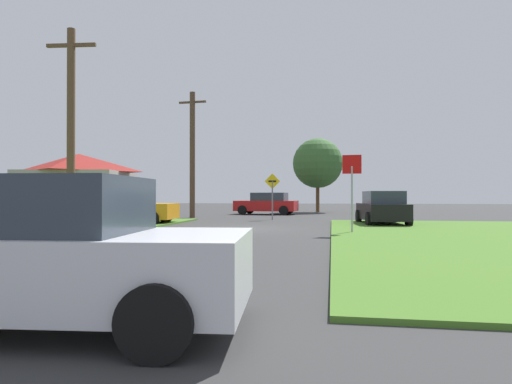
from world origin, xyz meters
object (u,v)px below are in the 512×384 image
car_on_crossroad (382,208)px  barn (79,185)px  utility_pole_mid (192,153)px  oak_tree_left (318,163)px  parked_car_near_building (127,208)px  car_approaching_junction (267,204)px  utility_pole_near (71,128)px  stop_sign (352,179)px  direction_sign (272,191)px  car_behind_on_main_road (43,253)px

car_on_crossroad → barn: (-19.61, 6.42, 1.34)m
utility_pole_mid → barn: bearing=172.1°
utility_pole_mid → oak_tree_left: (7.52, 11.03, 0.06)m
oak_tree_left → parked_car_near_building: bearing=-117.0°
car_approaching_junction → utility_pole_near: size_ratio=0.64×
barn → stop_sign: bearing=-33.2°
stop_sign → utility_pole_mid: utility_pole_mid is taller
car_on_crossroad → parked_car_near_building: size_ratio=0.90×
utility_pole_mid → oak_tree_left: bearing=55.7°
utility_pole_near → utility_pole_mid: (0.46, 12.79, 0.26)m
car_approaching_junction → utility_pole_mid: utility_pole_mid is taller
car_on_crossroad → oak_tree_left: size_ratio=0.67×
car_on_crossroad → direction_sign: bearing=50.5°
stop_sign → utility_pole_mid: (-9.44, 10.58, 2.06)m
car_behind_on_main_road → stop_sign: bearing=68.0°
car_on_crossroad → utility_pole_near: utility_pole_near is taller
utility_pole_mid → direction_sign: bearing=-15.4°
car_approaching_junction → utility_pole_mid: size_ratio=0.60×
utility_pole_near → barn: (-8.06, 13.97, -1.67)m
utility_pole_mid → oak_tree_left: utility_pole_mid is taller
car_behind_on_main_road → utility_pole_near: (-6.10, 10.39, 3.01)m
car_behind_on_main_road → utility_pole_mid: (-5.65, 23.18, 3.27)m
utility_pole_near → barn: 16.22m
car_approaching_junction → utility_pole_mid: bearing=62.4°
utility_pole_near → direction_sign: utility_pole_near is taller
oak_tree_left → utility_pole_mid: bearing=-124.3°
car_on_crossroad → oak_tree_left: bearing=6.0°
utility_pole_near → car_behind_on_main_road: bearing=-59.6°
parked_car_near_building → utility_pole_near: bearing=-84.1°
car_behind_on_main_road → parked_car_near_building: bearing=107.4°
car_approaching_junction → utility_pole_mid: 7.81m
car_behind_on_main_road → utility_pole_mid: size_ratio=0.55×
parked_car_near_building → utility_pole_mid: size_ratio=0.59×
car_on_crossroad → utility_pole_near: bearing=116.8°
car_behind_on_main_road → car_approaching_junction: bearing=88.1°
utility_pole_mid → barn: 8.81m
stop_sign → car_on_crossroad: (1.65, 5.34, -1.21)m
parked_car_near_building → direction_sign: size_ratio=1.73×
direction_sign → utility_pole_near: bearing=-116.9°
stop_sign → utility_pole_mid: size_ratio=0.37×
car_on_crossroad → oak_tree_left: oak_tree_left is taller
utility_pole_mid → barn: size_ratio=1.10×
utility_pole_mid → stop_sign: bearing=-48.3°
direction_sign → oak_tree_left: oak_tree_left is taller
direction_sign → parked_car_near_building: bearing=-143.6°
car_on_crossroad → car_approaching_junction: 13.25m
utility_pole_near → direction_sign: 12.89m
car_on_crossroad → utility_pole_mid: (-11.09, 5.24, 3.27)m
stop_sign → barn: 21.46m
utility_pole_mid → parked_car_near_building: bearing=-102.1°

